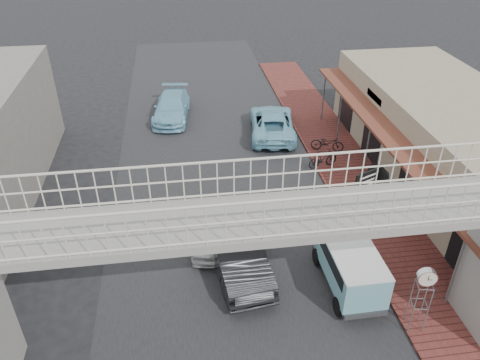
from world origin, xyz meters
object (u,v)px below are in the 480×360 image
object	(u,v)px
angkot_curb	(272,123)
motorcycle_near	(327,143)
angkot_far	(172,107)
arrow_sign	(381,177)
motorcycle_far	(323,159)
white_hatchback	(211,228)
dark_sedan	(236,250)
angkot_van	(350,263)
street_clock	(426,280)

from	to	relation	value
angkot_curb	motorcycle_near	world-z (taller)	angkot_curb
motorcycle_near	angkot_far	bearing A→B (deg)	76.79
arrow_sign	motorcycle_far	bearing A→B (deg)	73.35
white_hatchback	motorcycle_far	world-z (taller)	white_hatchback
angkot_curb	white_hatchback	bearing A→B (deg)	72.45
dark_sedan	motorcycle_near	bearing A→B (deg)	46.69
angkot_far	angkot_van	distance (m)	16.53
street_clock	angkot_curb	bearing A→B (deg)	108.31
dark_sedan	angkot_curb	world-z (taller)	dark_sedan
motorcycle_near	street_clock	distance (m)	12.06
angkot_far	angkot_van	xyz separation A→B (m)	(5.94, -15.42, 0.41)
dark_sedan	angkot_van	size ratio (longest dim) A/B	1.37
street_clock	angkot_van	bearing A→B (deg)	136.46
angkot_van	angkot_curb	bearing A→B (deg)	90.77
angkot_curb	motorcycle_near	size ratio (longest dim) A/B	2.98
motorcycle_near	street_clock	bearing A→B (deg)	-162.31
dark_sedan	street_clock	bearing A→B (deg)	-41.96
white_hatchback	angkot_far	size ratio (longest dim) A/B	0.76
angkot_far	motorcycle_near	size ratio (longest dim) A/B	2.79
angkot_far	motorcycle_far	xyz separation A→B (m)	(7.44, -7.28, -0.13)
motorcycle_far	motorcycle_near	bearing A→B (deg)	-38.69
white_hatchback	dark_sedan	xyz separation A→B (m)	(0.81, -1.66, 0.19)
white_hatchback	motorcycle_near	bearing A→B (deg)	50.33
angkot_van	street_clock	distance (m)	2.81
angkot_far	dark_sedan	bearing A→B (deg)	-73.85
angkot_curb	motorcycle_far	size ratio (longest dim) A/B	3.25
angkot_van	arrow_sign	distance (m)	3.95
dark_sedan	angkot_van	distance (m)	4.12
street_clock	motorcycle_near	bearing A→B (deg)	97.80
white_hatchback	dark_sedan	distance (m)	1.86
dark_sedan	street_clock	world-z (taller)	street_clock
white_hatchback	dark_sedan	size ratio (longest dim) A/B	0.75
angkot_curb	street_clock	distance (m)	14.65
angkot_curb	angkot_far	bearing A→B (deg)	-20.53
white_hatchback	motorcycle_near	size ratio (longest dim) A/B	2.11
white_hatchback	angkot_van	world-z (taller)	angkot_van
white_hatchback	arrow_sign	world-z (taller)	arrow_sign
angkot_van	arrow_sign	xyz separation A→B (m)	(2.12, 2.97, 1.51)
angkot_van	angkot_far	bearing A→B (deg)	110.62
white_hatchback	motorcycle_far	distance (m)	7.83
motorcycle_far	street_clock	size ratio (longest dim) A/B	0.65
dark_sedan	angkot_far	distance (m)	14.01
angkot_far	street_clock	world-z (taller)	street_clock
street_clock	motorcycle_far	bearing A→B (deg)	101.37
dark_sedan	motorcycle_near	distance (m)	10.21
white_hatchback	street_clock	xyz separation A→B (m)	(6.11, -5.37, 1.52)
angkot_curb	arrow_sign	xyz separation A→B (m)	(2.38, -9.36, 1.91)
white_hatchback	angkot_van	size ratio (longest dim) A/B	1.03
white_hatchback	arrow_sign	xyz separation A→B (m)	(6.73, -0.26, 2.00)
white_hatchback	angkot_far	world-z (taller)	angkot_far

